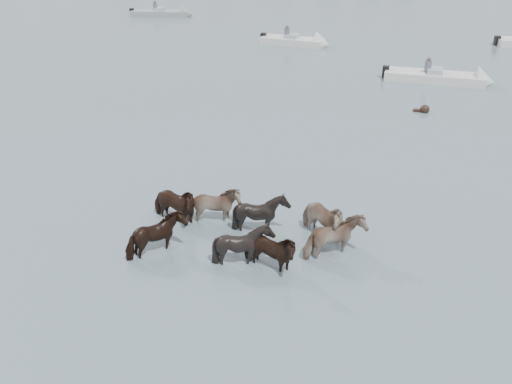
# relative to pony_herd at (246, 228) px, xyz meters

# --- Properties ---
(ground) EXTENTS (400.00, 400.00, 0.00)m
(ground) POSITION_rel_pony_herd_xyz_m (1.78, -1.29, -0.46)
(ground) COLOR #495D69
(ground) RESTS_ON ground
(pony_herd) EXTENTS (6.57, 3.65, 1.47)m
(pony_herd) POSITION_rel_pony_herd_xyz_m (0.00, 0.00, 0.00)
(pony_herd) COLOR black
(pony_herd) RESTS_ON ground
(swimming_pony) EXTENTS (0.72, 0.44, 0.44)m
(swimming_pony) POSITION_rel_pony_herd_xyz_m (4.58, 12.95, -0.36)
(swimming_pony) COLOR black
(swimming_pony) RESTS_ON ground
(motorboat_a) EXTENTS (5.02, 2.10, 1.92)m
(motorboat_a) POSITION_rel_pony_herd_xyz_m (-3.62, 25.42, -0.24)
(motorboat_a) COLOR silver
(motorboat_a) RESTS_ON ground
(motorboat_b) EXTENTS (5.84, 1.77, 1.92)m
(motorboat_b) POSITION_rel_pony_herd_xyz_m (5.85, 18.41, -0.24)
(motorboat_b) COLOR silver
(motorboat_b) RESTS_ON ground
(motorboat_f) EXTENTS (5.71, 2.79, 1.92)m
(motorboat_f) POSITION_rel_pony_herd_xyz_m (-17.54, 34.22, -0.24)
(motorboat_f) COLOR gray
(motorboat_f) RESTS_ON ground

